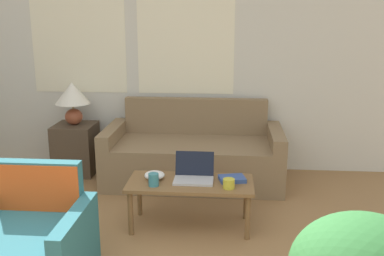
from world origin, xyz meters
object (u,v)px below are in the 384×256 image
coffee_table (190,187)px  couch (194,156)px  laptop (194,174)px  cup_navy (154,180)px  table_lamp (73,97)px  cup_yellow (229,184)px  armchair (29,247)px  snack_bowl (155,175)px  book_red (232,179)px

coffee_table → couch: bearing=93.1°
laptop → cup_navy: laptop is taller
table_lamp → cup_yellow: (1.76, -1.37, -0.44)m
armchair → table_lamp: bearing=100.5°
coffee_table → laptop: laptop is taller
cup_yellow → snack_bowl: (-0.64, 0.16, -0.01)m
laptop → cup_yellow: (0.30, -0.17, -0.01)m
couch → cup_yellow: bearing=-72.7°
coffee_table → table_lamp: bearing=138.9°
laptop → cup_yellow: size_ratio=3.47×
armchair → snack_bowl: (0.72, 0.94, 0.19)m
book_red → cup_yellow: bearing=-99.4°
table_lamp → coffee_table: 1.98m
laptop → snack_bowl: (-0.34, -0.00, -0.02)m
armchair → coffee_table: bearing=41.0°
laptop → couch: bearing=94.6°
couch → laptop: (0.09, -1.08, 0.19)m
couch → cup_navy: size_ratio=17.84×
cup_navy → snack_bowl: 0.16m
armchair → coffee_table: (1.04, 0.90, 0.11)m
coffee_table → armchair: bearing=-139.0°
cup_navy → snack_bowl: size_ratio=0.61×
armchair → book_red: (1.39, 0.95, 0.18)m
snack_bowl → laptop: bearing=0.7°
laptop → book_red: bearing=0.3°
snack_bowl → book_red: snack_bowl is taller
armchair → cup_navy: 1.10m
armchair → laptop: size_ratio=2.42×
snack_bowl → table_lamp: bearing=132.8°
couch → coffee_table: couch is taller
snack_bowl → book_red: size_ratio=0.71×
cup_navy → book_red: bearing=14.4°
table_lamp → book_red: size_ratio=1.96×
couch → armchair: couch is taller
cup_yellow → snack_bowl: size_ratio=0.55×
table_lamp → couch: bearing=-5.3°
couch → armchair: bearing=-115.7°
couch → coffee_table: bearing=-86.9°
book_red → cup_navy: bearing=-165.6°
couch → table_lamp: 1.51m
coffee_table → snack_bowl: 0.33m
cup_yellow → armchair: bearing=-150.2°
armchair → cup_yellow: bearing=29.8°
armchair → laptop: 1.44m
laptop → cup_yellow: laptop is taller
table_lamp → coffee_table: table_lamp is taller
couch → coffee_table: size_ratio=1.78×
table_lamp → snack_bowl: (1.12, -1.21, -0.45)m
couch → coffee_table: (0.06, -1.13, 0.09)m
cup_navy → book_red: cup_navy is taller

